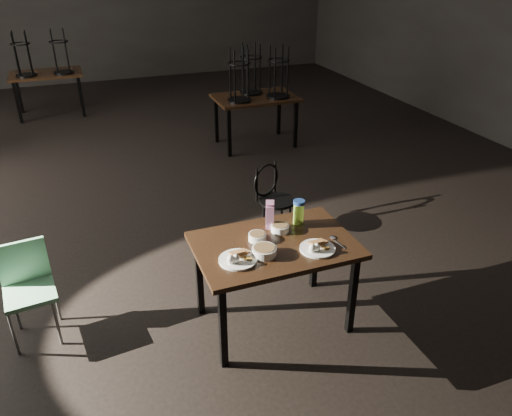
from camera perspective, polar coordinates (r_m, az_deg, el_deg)
name	(u,v)px	position (r m, az deg, el deg)	size (l,w,h in m)	color
main_table	(275,252)	(3.80, 2.14, -5.03)	(1.20, 0.80, 0.75)	black
plate_left	(238,258)	(3.54, -2.09, -5.73)	(0.28, 0.28, 0.09)	white
plate_right	(317,247)	(3.69, 7.04, -4.45)	(0.26, 0.26, 0.09)	white
bowl_near	(257,237)	(3.77, 0.14, -3.29)	(0.14, 0.14, 0.05)	white
bowl_far	(280,228)	(3.89, 2.76, -2.26)	(0.14, 0.14, 0.06)	white
bowl_big	(264,251)	(3.60, 0.94, -4.94)	(0.18, 0.18, 0.06)	white
juice_carton	(270,215)	(3.89, 1.59, -0.83)	(0.08, 0.08, 0.25)	#901A68
water_bottle	(299,212)	(3.97, 4.89, -0.43)	(0.11, 0.11, 0.20)	#9CD33E
spoon	(334,238)	(3.85, 8.90, -3.45)	(0.05, 0.20, 0.01)	silver
bentwood_chair	(273,195)	(5.12, 1.91, 1.50)	(0.41, 0.41, 0.77)	black
school_chair	(28,283)	(4.18, -24.64, -7.82)	(0.40, 0.40, 0.78)	#7ABE93
bg_table_right	(256,95)	(7.51, -0.04, 12.81)	(1.20, 0.80, 1.48)	black
bg_table_far	(46,73)	(9.70, -22.92, 14.01)	(1.20, 0.80, 1.48)	black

